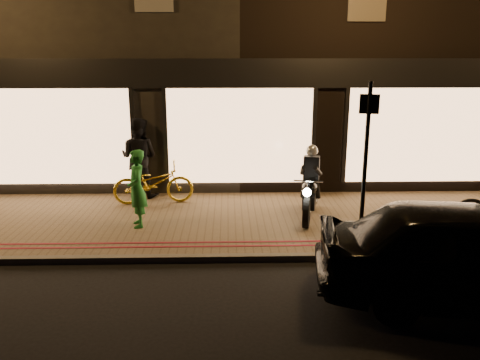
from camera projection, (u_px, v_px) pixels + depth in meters
name	position (u px, v px, depth m)	size (l,w,h in m)	color
ground	(246.00, 262.00, 8.30)	(90.00, 90.00, 0.00)	black
sidewalk	(242.00, 221.00, 10.22)	(50.00, 4.00, 0.12)	brown
kerb_stone	(245.00, 258.00, 8.33)	(50.00, 0.14, 0.12)	#59544C
red_kerb_lines	(245.00, 244.00, 8.80)	(50.00, 0.26, 0.01)	maroon
building_row	(236.00, 35.00, 15.91)	(48.00, 10.11, 8.50)	black
motorcycle	(310.00, 190.00, 10.16)	(0.76, 1.91, 1.59)	black
sign_post	(366.00, 155.00, 8.56)	(0.34, 0.12, 3.00)	black
bicycle_gold	(153.00, 183.00, 11.16)	(0.66, 1.90, 1.00)	gold
person_green	(137.00, 189.00, 9.55)	(0.59, 0.39, 1.61)	#1F772B
person_dark	(139.00, 157.00, 11.63)	(0.96, 0.75, 1.98)	black
parked_car	(474.00, 253.00, 6.79)	(1.82, 4.52, 1.54)	black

